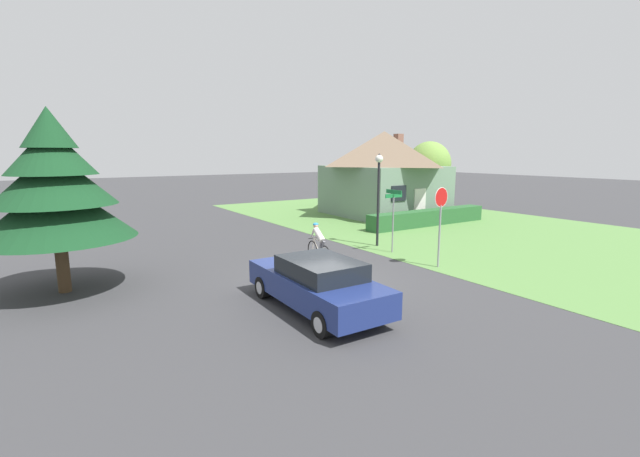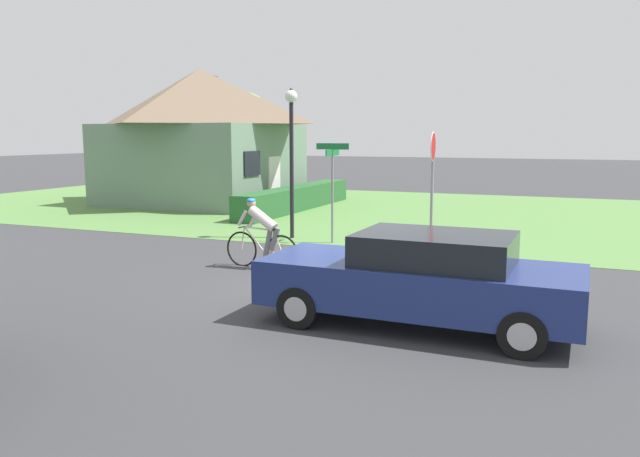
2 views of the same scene
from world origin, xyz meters
name	(u,v)px [view 2 (image 2 of 2)]	position (x,y,z in m)	size (l,w,h in m)	color
ground_plane	(336,292)	(0.00, 0.00, 0.00)	(140.00, 140.00, 0.00)	#38383A
grass_verge_right	(352,210)	(12.05, 4.00, 0.01)	(16.00, 36.00, 0.01)	#568442
cottage_house	(200,134)	(11.95, 10.69, 2.86)	(6.81, 7.67, 5.52)	slate
hedge_row	(297,198)	(11.24, 5.96, 0.45)	(8.49, 0.90, 0.89)	#285B2D
sedan_left_lane	(421,279)	(-1.43, -1.90, 0.72)	(1.91, 4.68, 1.41)	navy
cyclist	(262,235)	(1.30, 2.21, 0.72)	(0.44, 1.80, 1.52)	black
stop_sign	(433,168)	(4.58, -0.70, 2.05)	(0.71, 0.07, 2.91)	gray
street_lamp	(291,134)	(5.12, 3.29, 2.84)	(0.34, 0.34, 4.09)	black
street_name_sign	(332,174)	(4.81, 1.97, 1.82)	(0.90, 0.90, 2.62)	gray
deciduous_tree_right	(243,126)	(17.47, 11.79, 3.28)	(3.21, 3.21, 4.98)	#4C3823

